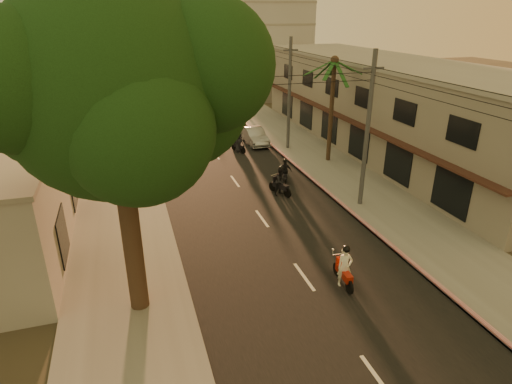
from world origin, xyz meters
TOP-DOWN VIEW (x-y plane):
  - ground at (0.00, 0.00)m, footprint 160.00×160.00m
  - road at (0.00, 20.00)m, footprint 10.00×140.00m
  - sidewalk_right at (7.50, 20.00)m, footprint 5.00×140.00m
  - sidewalk_left at (-7.50, 20.00)m, footprint 5.00×140.00m
  - curb_stripe at (5.10, 15.00)m, footprint 0.20×60.00m
  - shophouse_row at (13.95, 18.00)m, footprint 8.80×34.20m
  - broadleaf_tree at (-6.61, 2.14)m, footprint 9.60×8.70m
  - palm_tree at (8.00, 16.00)m, footprint 5.00×5.00m
  - utility_poles at (6.20, 20.00)m, footprint 1.20×48.26m
  - filler_right at (14.00, 45.00)m, footprint 8.00×14.00m
  - filler_left_near at (-14.00, 34.00)m, footprint 8.00×14.00m
  - filler_left_far at (-14.00, 52.00)m, footprint 8.00×14.00m
  - scooter_red at (1.37, 1.00)m, footprint 0.78×1.95m
  - scooter_mid_a at (2.21, 10.95)m, footprint 1.39×1.85m
  - scooter_mid_b at (3.22, 12.93)m, footprint 1.14×1.66m
  - scooter_far_a at (2.00, 20.31)m, footprint 1.18×1.65m
  - scooter_far_b at (1.99, 34.28)m, footprint 0.99×1.62m
  - parked_car at (3.94, 22.25)m, footprint 1.54×4.35m

SIDE VIEW (x-z plane):
  - ground at x=0.00m, z-range 0.00..0.00m
  - road at x=0.00m, z-range 0.00..0.02m
  - sidewalk_right at x=7.50m, z-range 0.00..0.12m
  - sidewalk_left at x=-7.50m, z-range 0.00..0.12m
  - curb_stripe at x=5.10m, z-range 0.00..0.20m
  - parked_car at x=3.94m, z-range 0.00..1.43m
  - scooter_far_b at x=1.99m, z-range -0.07..1.52m
  - scooter_mid_b at x=3.22m, z-range -0.07..1.60m
  - scooter_far_a at x=2.00m, z-range -0.08..1.65m
  - scooter_red at x=1.37m, z-range -0.12..1.80m
  - scooter_mid_a at x=2.21m, z-range -0.08..1.86m
  - filler_left_near at x=-14.00m, z-range 0.00..4.40m
  - filler_right at x=14.00m, z-range 0.00..6.00m
  - filler_left_far at x=-14.00m, z-range 0.00..7.00m
  - shophouse_row at x=13.95m, z-range 0.00..7.30m
  - utility_poles at x=6.20m, z-range 2.04..11.04m
  - palm_tree at x=8.00m, z-range 3.05..11.25m
  - broadleaf_tree at x=-6.61m, z-range 2.43..14.53m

